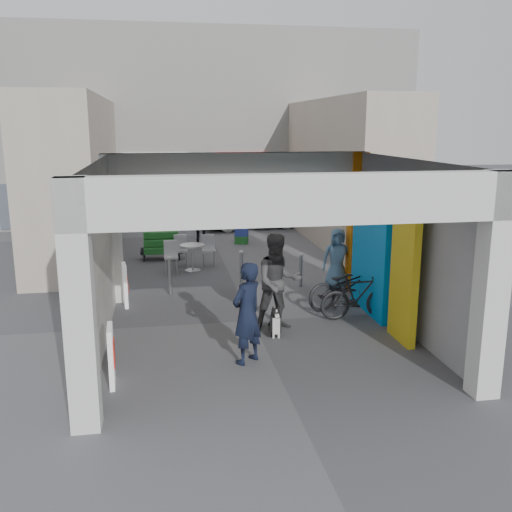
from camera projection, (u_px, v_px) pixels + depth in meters
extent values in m
plane|color=#56575B|center=(252.00, 321.00, 12.33)|extent=(90.00, 90.00, 0.00)
cube|color=silver|center=(79.00, 308.00, 7.60)|extent=(0.40, 0.40, 3.50)
cube|color=silver|center=(112.00, 229.00, 13.36)|extent=(0.40, 0.40, 3.50)
cube|color=silver|center=(491.00, 287.00, 8.58)|extent=(0.40, 0.40, 3.50)
cube|color=orange|center=(357.00, 222.00, 14.35)|extent=(0.40, 0.40, 3.50)
plane|color=silver|center=(100.00, 258.00, 10.48)|extent=(0.00, 6.40, 6.40)
plane|color=#97979C|center=(407.00, 247.00, 11.46)|extent=(0.00, 6.40, 6.40)
cube|color=#0D83DB|center=(371.00, 251.00, 12.65)|extent=(0.15, 2.00, 2.80)
cube|color=gold|center=(405.00, 271.00, 10.92)|extent=(0.15, 1.00, 2.80)
plane|color=#BAB9B4|center=(261.00, 160.00, 10.58)|extent=(6.40, 6.40, 0.00)
cube|color=silver|center=(238.00, 167.00, 13.59)|extent=(6.40, 0.30, 0.70)
cube|color=silver|center=(300.00, 200.00, 7.73)|extent=(6.40, 0.30, 0.70)
cube|color=white|center=(237.00, 169.00, 13.76)|extent=(4.20, 0.05, 0.55)
cube|color=white|center=(200.00, 128.00, 24.88)|extent=(18.00, 4.00, 8.00)
cube|color=#515966|center=(206.00, 203.00, 23.58)|extent=(16.20, 0.06, 1.80)
cube|color=white|center=(155.00, 159.00, 22.86)|extent=(2.60, 0.06, 0.50)
cube|color=red|center=(241.00, 158.00, 23.43)|extent=(2.20, 0.06, 0.50)
cube|color=#ADA190|center=(76.00, 177.00, 18.23)|extent=(2.00, 9.00, 5.00)
cube|color=#ADA190|center=(345.00, 173.00, 19.71)|extent=(2.00, 9.00, 5.00)
cylinder|color=#92969A|center=(170.00, 276.00, 14.14)|extent=(0.09, 0.09, 0.96)
cylinder|color=#92969A|center=(241.00, 270.00, 14.71)|extent=(0.09, 0.09, 0.97)
cylinder|color=#92969A|center=(301.00, 270.00, 14.87)|extent=(0.09, 0.09, 0.86)
cube|color=white|center=(111.00, 356.00, 9.19)|extent=(0.11, 0.55, 1.00)
cube|color=red|center=(113.00, 353.00, 9.19)|extent=(0.06, 0.39, 0.40)
cube|color=white|center=(125.00, 285.00, 13.26)|extent=(0.14, 0.56, 1.00)
cube|color=red|center=(127.00, 283.00, 13.26)|extent=(0.09, 0.39, 0.40)
cylinder|color=#B6B6BB|center=(193.00, 258.00, 16.52)|extent=(0.06, 0.06, 0.74)
cylinder|color=#B6B6BB|center=(193.00, 270.00, 16.60)|extent=(0.45, 0.45, 0.02)
cylinder|color=#B6B6BB|center=(192.00, 246.00, 16.43)|extent=(0.72, 0.72, 0.05)
cube|color=#B6B6BB|center=(171.00, 265.00, 16.25)|extent=(0.39, 0.39, 0.46)
cube|color=#B6B6BB|center=(171.00, 248.00, 16.32)|extent=(0.39, 0.05, 0.46)
cube|color=#B6B6BB|center=(209.00, 258.00, 17.13)|extent=(0.39, 0.39, 0.46)
cube|color=#B6B6BB|center=(208.00, 242.00, 17.20)|extent=(0.39, 0.05, 0.46)
cube|color=#B6B6BB|center=(181.00, 258.00, 17.09)|extent=(0.39, 0.39, 0.46)
cube|color=#B6B6BB|center=(180.00, 242.00, 17.17)|extent=(0.39, 0.05, 0.46)
cube|color=black|center=(162.00, 254.00, 17.98)|extent=(1.30, 0.65, 0.32)
cube|color=#175219|center=(162.00, 250.00, 17.79)|extent=(1.08, 0.38, 0.19)
cube|color=#175219|center=(161.00, 242.00, 17.89)|extent=(1.08, 0.38, 0.19)
cube|color=#175219|center=(161.00, 235.00, 18.00)|extent=(1.08, 0.38, 0.19)
cube|color=#175219|center=(242.00, 240.00, 20.36)|extent=(0.53, 0.47, 0.28)
cube|color=navy|center=(241.00, 232.00, 20.30)|extent=(0.53, 0.47, 0.28)
cube|color=black|center=(274.00, 329.00, 11.50)|extent=(0.24, 0.31, 0.24)
cube|color=black|center=(275.00, 323.00, 11.34)|extent=(0.19, 0.16, 0.35)
cube|color=silver|center=(276.00, 326.00, 11.26)|extent=(0.15, 0.03, 0.33)
cylinder|color=silver|center=(273.00, 332.00, 11.30)|extent=(0.04, 0.04, 0.28)
cylinder|color=silver|center=(279.00, 331.00, 11.32)|extent=(0.04, 0.04, 0.28)
sphere|color=black|center=(276.00, 313.00, 11.27)|extent=(0.19, 0.19, 0.19)
cube|color=silver|center=(277.00, 315.00, 11.18)|extent=(0.08, 0.12, 0.06)
cone|color=black|center=(273.00, 308.00, 11.28)|extent=(0.07, 0.07, 0.08)
cone|color=black|center=(278.00, 308.00, 11.30)|extent=(0.07, 0.07, 0.08)
imported|color=black|center=(247.00, 313.00, 9.99)|extent=(0.79, 0.77, 1.83)
imported|color=#3D3D3F|center=(278.00, 282.00, 11.67)|extent=(1.02, 0.82, 2.00)
imported|color=#5884AC|center=(337.00, 259.00, 14.61)|extent=(0.84, 0.60, 1.59)
imported|color=black|center=(201.00, 223.00, 19.72)|extent=(1.00, 0.48, 1.65)
imported|color=black|center=(347.00, 286.00, 13.09)|extent=(2.12, 1.15, 1.06)
imported|color=black|center=(358.00, 296.00, 12.38)|extent=(1.72, 0.53, 1.02)
imported|color=white|center=(249.00, 211.00, 23.28)|extent=(4.33, 2.27, 1.41)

